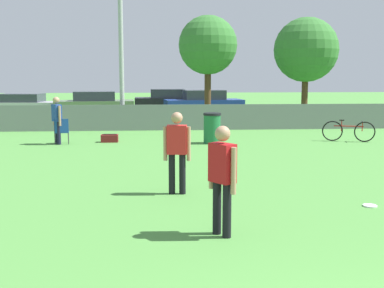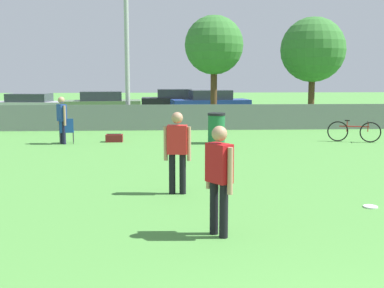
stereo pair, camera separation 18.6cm
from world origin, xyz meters
name	(u,v)px [view 2 (the right image)]	position (x,y,z in m)	size (l,w,h in m)	color
fence_backline	(205,117)	(0.00, 18.00, 0.55)	(22.97, 0.07, 1.21)	gray
light_pole	(126,4)	(-3.33, 18.50, 5.32)	(0.90, 0.36, 9.09)	#9E9EA3
tree_near_pole	(214,46)	(0.67, 21.22, 3.75)	(2.86, 2.86, 5.21)	#4C331E
tree_far_right	(313,50)	(5.73, 21.79, 3.59)	(3.25, 3.25, 5.23)	#4C331E
player_defender_red	(177,147)	(-1.44, 6.96, 0.95)	(0.54, 0.27, 1.64)	black
player_thrower_red	(219,173)	(-0.89, 4.39, 0.95)	(0.40, 0.46, 1.64)	black
spectator_in_blue	(62,117)	(-5.24, 14.14, 0.93)	(0.39, 0.44, 1.62)	#191933
frisbee_disc	(370,207)	(2.02, 5.78, 0.01)	(0.26, 0.26, 0.03)	white
folding_chair_sideline	(67,130)	(-5.09, 14.17, 0.49)	(0.53, 0.53, 0.88)	#333338
bicycle_sideline	(354,131)	(4.97, 14.09, 0.38)	(1.74, 0.66, 0.78)	black
trash_bin	(216,128)	(0.06, 14.00, 0.53)	(0.61, 0.61, 1.05)	#1E6638
gear_bag_sideline	(114,138)	(-3.52, 14.55, 0.13)	(0.59, 0.32, 0.29)	maroon
parked_car_silver	(30,105)	(-9.52, 25.64, 0.63)	(4.53, 2.19, 1.28)	black
parked_car_olive	(102,104)	(-5.34, 25.13, 0.69)	(4.49, 2.19, 1.42)	black
parked_car_dark	(175,101)	(-1.15, 28.25, 0.69)	(4.18, 1.83, 1.45)	black
parked_car_blue	(210,103)	(0.86, 25.19, 0.72)	(4.61, 2.36, 1.48)	black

